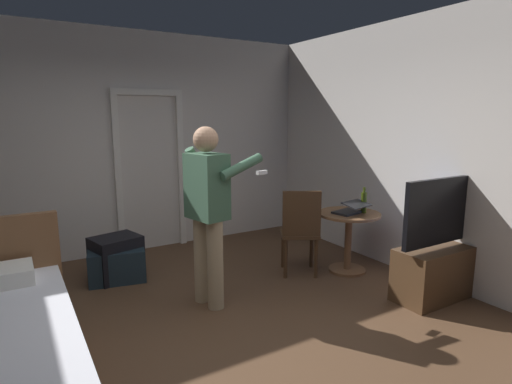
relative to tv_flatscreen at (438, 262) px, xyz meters
name	(u,v)px	position (x,y,z in m)	size (l,w,h in m)	color
ground_plane	(210,349)	(-2.35, 0.31, -0.37)	(5.99, 5.99, 0.00)	brown
wall_back	(116,144)	(-2.35, 3.09, 1.06)	(5.54, 0.12, 2.86)	silver
wall_right	(442,151)	(0.36, 0.31, 1.06)	(0.12, 5.68, 2.86)	silver
doorway_frame	(150,159)	(-1.95, 3.01, 0.85)	(0.93, 0.08, 2.13)	white
tv_flatscreen	(438,262)	(0.00, 0.00, 0.00)	(1.11, 0.40, 1.21)	#4C331E
side_table	(348,231)	(-0.27, 0.99, 0.11)	(0.71, 0.71, 0.70)	brown
laptop	(351,209)	(-0.29, 0.94, 0.38)	(0.38, 0.38, 0.15)	black
bottle_on_table	(364,202)	(-0.13, 0.91, 0.46)	(0.06, 0.06, 0.30)	#3A480F
wooden_chair	(300,229)	(-0.82, 1.18, 0.18)	(0.57, 0.57, 0.99)	#4C331E
person_blue_shirt	(208,205)	(-2.01, 1.03, 0.61)	(0.74, 0.57, 1.70)	tan
suitcase_dark	(116,258)	(-2.63, 2.15, -0.13)	(0.49, 0.40, 0.48)	black
suitcase_small	(117,265)	(-2.65, 2.07, -0.19)	(0.59, 0.36, 0.36)	#1E2D38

